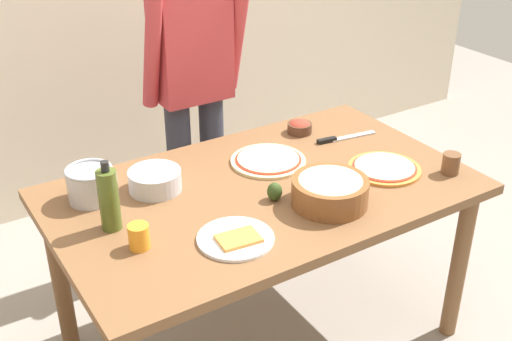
{
  "coord_description": "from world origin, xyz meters",
  "views": [
    {
      "loc": [
        -1.16,
        -1.8,
        1.98
      ],
      "look_at": [
        0.0,
        0.05,
        0.81
      ],
      "focal_mm": 45.18,
      "sensor_mm": 36.0,
      "label": 1
    }
  ],
  "objects_px": {
    "mixing_bowl_steel": "(155,180)",
    "avocado": "(275,191)",
    "person_cook": "(193,80)",
    "cup_small_brown": "(451,164)",
    "steel_pot": "(90,184)",
    "cup_orange": "(139,236)",
    "chef_knife": "(339,138)",
    "pizza_raw_on_board": "(268,160)",
    "plate_with_slice": "(236,239)",
    "pizza_cooked_on_tray": "(384,168)",
    "dining_table": "(263,208)",
    "olive_oil_bottle": "(109,199)",
    "popcorn_bowl": "(330,189)",
    "small_sauce_bowl": "(300,127)"
  },
  "relations": [
    {
      "from": "mixing_bowl_steel",
      "to": "avocado",
      "type": "distance_m",
      "value": 0.46
    },
    {
      "from": "person_cook",
      "to": "cup_small_brown",
      "type": "height_order",
      "value": "person_cook"
    },
    {
      "from": "steel_pot",
      "to": "avocado",
      "type": "xyz_separation_m",
      "value": [
        0.57,
        -0.36,
        -0.03
      ]
    },
    {
      "from": "cup_orange",
      "to": "chef_knife",
      "type": "xyz_separation_m",
      "value": [
        1.07,
        0.3,
        -0.04
      ]
    },
    {
      "from": "avocado",
      "to": "pizza_raw_on_board",
      "type": "bearing_deg",
      "value": 61.38
    },
    {
      "from": "plate_with_slice",
      "to": "mixing_bowl_steel",
      "type": "distance_m",
      "value": 0.47
    },
    {
      "from": "pizza_cooked_on_tray",
      "to": "chef_knife",
      "type": "bearing_deg",
      "value": 85.44
    },
    {
      "from": "dining_table",
      "to": "olive_oil_bottle",
      "type": "relative_size",
      "value": 6.25
    },
    {
      "from": "plate_with_slice",
      "to": "olive_oil_bottle",
      "type": "relative_size",
      "value": 1.02
    },
    {
      "from": "pizza_cooked_on_tray",
      "to": "steel_pot",
      "type": "relative_size",
      "value": 1.68
    },
    {
      "from": "pizza_cooked_on_tray",
      "to": "olive_oil_bottle",
      "type": "bearing_deg",
      "value": 170.42
    },
    {
      "from": "olive_oil_bottle",
      "to": "avocado",
      "type": "distance_m",
      "value": 0.6
    },
    {
      "from": "plate_with_slice",
      "to": "steel_pot",
      "type": "relative_size",
      "value": 1.5
    },
    {
      "from": "cup_orange",
      "to": "cup_small_brown",
      "type": "height_order",
      "value": "same"
    },
    {
      "from": "dining_table",
      "to": "mixing_bowl_steel",
      "type": "distance_m",
      "value": 0.43
    },
    {
      "from": "steel_pot",
      "to": "chef_knife",
      "type": "xyz_separation_m",
      "value": [
        1.1,
        -0.08,
        -0.06
      ]
    },
    {
      "from": "plate_with_slice",
      "to": "steel_pot",
      "type": "distance_m",
      "value": 0.61
    },
    {
      "from": "avocado",
      "to": "mixing_bowl_steel",
      "type": "bearing_deg",
      "value": 138.37
    },
    {
      "from": "pizza_raw_on_board",
      "to": "avocado",
      "type": "height_order",
      "value": "avocado"
    },
    {
      "from": "pizza_raw_on_board",
      "to": "steel_pot",
      "type": "bearing_deg",
      "value": 172.22
    },
    {
      "from": "popcorn_bowl",
      "to": "cup_small_brown",
      "type": "distance_m",
      "value": 0.56
    },
    {
      "from": "mixing_bowl_steel",
      "to": "olive_oil_bottle",
      "type": "distance_m",
      "value": 0.3
    },
    {
      "from": "olive_oil_bottle",
      "to": "chef_knife",
      "type": "distance_m",
      "value": 1.12
    },
    {
      "from": "plate_with_slice",
      "to": "popcorn_bowl",
      "type": "xyz_separation_m",
      "value": [
        0.41,
        0.02,
        0.05
      ]
    },
    {
      "from": "dining_table",
      "to": "olive_oil_bottle",
      "type": "height_order",
      "value": "olive_oil_bottle"
    },
    {
      "from": "mixing_bowl_steel",
      "to": "pizza_raw_on_board",
      "type": "bearing_deg",
      "value": -4.58
    },
    {
      "from": "pizza_raw_on_board",
      "to": "mixing_bowl_steel",
      "type": "xyz_separation_m",
      "value": [
        -0.49,
        0.04,
        0.03
      ]
    },
    {
      "from": "person_cook",
      "to": "avocado",
      "type": "distance_m",
      "value": 0.88
    },
    {
      "from": "plate_with_slice",
      "to": "steel_pot",
      "type": "height_order",
      "value": "steel_pot"
    },
    {
      "from": "steel_pot",
      "to": "chef_knife",
      "type": "distance_m",
      "value": 1.1
    },
    {
      "from": "person_cook",
      "to": "chef_knife",
      "type": "bearing_deg",
      "value": -54.34
    },
    {
      "from": "pizza_cooked_on_tray",
      "to": "avocado",
      "type": "distance_m",
      "value": 0.5
    },
    {
      "from": "person_cook",
      "to": "steel_pot",
      "type": "xyz_separation_m",
      "value": [
        -0.68,
        -0.5,
        -0.11
      ]
    },
    {
      "from": "person_cook",
      "to": "pizza_raw_on_board",
      "type": "height_order",
      "value": "person_cook"
    },
    {
      "from": "person_cook",
      "to": "pizza_raw_on_board",
      "type": "relative_size",
      "value": 5.23
    },
    {
      "from": "olive_oil_bottle",
      "to": "steel_pot",
      "type": "bearing_deg",
      "value": 88.18
    },
    {
      "from": "mixing_bowl_steel",
      "to": "cup_orange",
      "type": "bearing_deg",
      "value": -122.06
    },
    {
      "from": "small_sauce_bowl",
      "to": "cup_orange",
      "type": "bearing_deg",
      "value": -154.94
    },
    {
      "from": "pizza_cooked_on_tray",
      "to": "small_sauce_bowl",
      "type": "xyz_separation_m",
      "value": [
        -0.08,
        0.47,
        0.02
      ]
    },
    {
      "from": "person_cook",
      "to": "chef_knife",
      "type": "distance_m",
      "value": 0.73
    },
    {
      "from": "small_sauce_bowl",
      "to": "plate_with_slice",
      "type": "bearing_deg",
      "value": -139.21
    },
    {
      "from": "olive_oil_bottle",
      "to": "cup_orange",
      "type": "height_order",
      "value": "olive_oil_bottle"
    },
    {
      "from": "plate_with_slice",
      "to": "popcorn_bowl",
      "type": "bearing_deg",
      "value": 3.19
    },
    {
      "from": "olive_oil_bottle",
      "to": "person_cook",
      "type": "bearing_deg",
      "value": 46.17
    },
    {
      "from": "mixing_bowl_steel",
      "to": "small_sauce_bowl",
      "type": "bearing_deg",
      "value": 9.62
    },
    {
      "from": "chef_knife",
      "to": "steel_pot",
      "type": "bearing_deg",
      "value": 175.65
    },
    {
      "from": "avocado",
      "to": "cup_small_brown",
      "type": "bearing_deg",
      "value": -15.73
    },
    {
      "from": "pizza_raw_on_board",
      "to": "dining_table",
      "type": "bearing_deg",
      "value": -128.57
    },
    {
      "from": "dining_table",
      "to": "person_cook",
      "type": "xyz_separation_m",
      "value": [
        0.1,
        0.76,
        0.27
      ]
    },
    {
      "from": "mixing_bowl_steel",
      "to": "steel_pot",
      "type": "distance_m",
      "value": 0.24
    }
  ]
}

